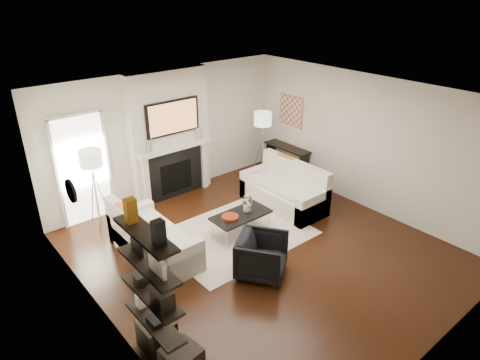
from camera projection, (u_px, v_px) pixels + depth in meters
room_envelope at (264, 181)px, 6.88m from camera, size 6.00×6.00×6.00m
chimney_breast at (170, 135)px, 8.88m from camera, size 1.80×0.25×2.70m
fireplace_surround at (176, 174)px, 9.14m from camera, size 1.30×0.02×1.04m
firebox at (176, 177)px, 9.16m from camera, size 0.75×0.02×0.65m
mantel_pilaster_l at (147, 182)px, 8.69m from camera, size 0.12×0.08×1.10m
mantel_pilaster_r at (204, 165)px, 9.52m from camera, size 0.12×0.08×1.10m
mantel_shelf at (176, 148)px, 8.85m from camera, size 1.70×0.18×0.07m
tv_body at (173, 117)px, 8.58m from camera, size 1.20×0.06×0.70m
tv_screen at (174, 118)px, 8.56m from camera, size 1.10×0.00×0.62m
candlestick_l_tall at (151, 146)px, 8.46m from camera, size 0.04×0.04×0.30m
candlestick_l_short at (145, 149)px, 8.39m from camera, size 0.04×0.04×0.24m
candlestick_r_tall at (197, 134)px, 9.09m from camera, size 0.04×0.04×0.30m
candlestick_r_short at (202, 134)px, 9.18m from camera, size 0.04×0.04×0.24m
hallway_panel at (83, 170)px, 8.01m from camera, size 0.90×0.02×2.10m
door_trim_l at (57, 177)px, 7.72m from camera, size 0.06×0.06×2.16m
door_trim_r at (108, 164)px, 8.27m from camera, size 0.06×0.06×2.16m
door_trim_top at (74, 115)px, 7.53m from camera, size 1.02×0.06×0.06m
rug at (235, 234)px, 7.92m from camera, size 2.60×2.00×0.01m
loveseat_left_base at (155, 246)px, 7.23m from camera, size 0.85×1.80×0.42m
loveseat_left_back at (135, 237)px, 6.90m from camera, size 0.18×1.80×0.80m
loveseat_left_arm_n at (180, 263)px, 6.63m from camera, size 0.85×0.18×0.60m
loveseat_left_arm_s at (132, 222)px, 7.75m from camera, size 0.85×0.18×0.60m
loveseat_left_cushion at (156, 231)px, 7.15m from camera, size 0.63×1.44×0.10m
pillow_left_orange at (125, 218)px, 7.02m from camera, size 0.10×0.42×0.42m
pillow_left_charcoal at (143, 234)px, 6.61m from camera, size 0.10×0.40×0.40m
loveseat_right_base at (283, 197)px, 8.85m from camera, size 0.85×1.80×0.42m
loveseat_right_back at (295, 179)px, 8.91m from camera, size 0.18×1.80×0.80m
loveseat_right_arm_n at (313, 208)px, 8.25m from camera, size 0.85×0.18×0.60m
loveseat_right_arm_s at (257, 180)px, 9.37m from camera, size 0.85×0.18×0.60m
loveseat_right_cushion at (282, 186)px, 8.71m from camera, size 0.63×1.44×0.10m
pillow_right_orange at (285, 165)px, 9.03m from camera, size 0.10×0.42×0.42m
pillow_right_charcoal at (307, 175)px, 8.62m from camera, size 0.10×0.40×0.40m
coffee_table at (241, 215)px, 7.79m from camera, size 1.10×0.55×0.04m
coffee_leg_nw at (227, 240)px, 7.43m from camera, size 0.02×0.02×0.38m
coffee_leg_ne at (269, 221)px, 8.01m from camera, size 0.02×0.02×0.38m
coffee_leg_sw at (212, 229)px, 7.74m from camera, size 0.02×0.02×0.38m
coffee_leg_se at (253, 212)px, 8.32m from camera, size 0.02×0.02×0.38m
hurricane_glass at (247, 205)px, 7.80m from camera, size 0.17×0.17×0.30m
hurricane_candle at (247, 208)px, 7.83m from camera, size 0.09×0.09×0.13m
copper_bowl at (230, 217)px, 7.62m from camera, size 0.31×0.31×0.05m
armchair at (262, 254)px, 6.72m from camera, size 0.99×0.98×0.75m
lamp_left_post at (97, 201)px, 7.85m from camera, size 0.02×0.02×1.20m
lamp_left_shade at (90, 158)px, 7.49m from camera, size 0.40×0.40×0.30m
lamp_left_leg_a at (103, 199)px, 7.92m from camera, size 0.25×0.02×1.23m
lamp_left_leg_b at (92, 200)px, 7.89m from camera, size 0.14×0.22×1.23m
lamp_left_leg_c at (97, 204)px, 7.75m from camera, size 0.14×0.22×1.23m
lamp_right_post at (262, 154)px, 9.96m from camera, size 0.02×0.02×1.20m
lamp_right_shade at (263, 119)px, 9.59m from camera, size 0.40×0.40×0.30m
lamp_right_leg_a at (265, 153)px, 10.02m from camera, size 0.25×0.02×1.23m
lamp_right_leg_b at (258, 153)px, 9.99m from camera, size 0.14×0.22×1.23m
lamp_right_leg_c at (263, 156)px, 9.86m from camera, size 0.14×0.22×1.23m
console_top at (287, 147)px, 9.99m from camera, size 0.35×1.20×0.04m
console_leg_n at (304, 169)px, 9.77m from camera, size 0.30×0.04×0.71m
console_leg_s at (271, 155)px, 10.53m from camera, size 0.30×0.04×0.71m
wall_art at (291, 111)px, 9.80m from camera, size 0.03×0.70×0.70m
shelf_bottom at (155, 322)px, 4.94m from camera, size 0.25×1.00×0.03m
shelf_lower at (152, 295)px, 4.77m from camera, size 0.25×1.00×0.04m
shelf_upper at (148, 265)px, 4.60m from camera, size 0.25×1.00×0.04m
shelf_top at (145, 234)px, 4.43m from camera, size 0.25×1.00×0.04m
decor_magfile_a at (159, 233)px, 4.15m from camera, size 0.12×0.10×0.28m
decor_magfile_b at (131, 211)px, 4.56m from camera, size 0.12×0.10×0.28m
decor_frame_a at (157, 265)px, 4.40m from camera, size 0.04×0.30×0.22m
decor_frame_b at (137, 247)px, 4.72m from camera, size 0.04×0.22×0.18m
decor_wine_rack at (162, 298)px, 4.55m from camera, size 0.18×0.25×0.20m
decor_box_small at (141, 279)px, 4.90m from camera, size 0.15×0.12×0.12m
decor_books at (156, 321)px, 4.91m from camera, size 0.14×0.20×0.05m
decor_box_tall at (141, 301)px, 5.12m from camera, size 0.10×0.10×0.18m
clock_rim at (71, 191)px, 5.78m from camera, size 0.04×0.34×0.34m
clock_face at (73, 190)px, 5.79m from camera, size 0.01×0.29×0.29m
ottoman_near at (157, 334)px, 5.45m from camera, size 0.40×0.40×0.40m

